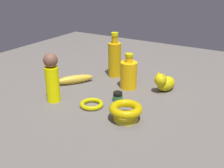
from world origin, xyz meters
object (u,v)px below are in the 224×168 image
object	(u,v)px
bowl	(126,110)
person_figure_adult	(52,77)
banana	(75,79)
bottle_short	(129,74)
nail_polish_jar	(118,97)
bottle_tall	(115,58)
cat_figurine	(165,82)
bangle	(92,104)

from	to	relation	value
bowl	person_figure_adult	size ratio (longest dim) A/B	0.59
banana	person_figure_adult	bearing A→B (deg)	48.33
bottle_short	nail_polish_jar	bearing A→B (deg)	10.73
banana	person_figure_adult	xyz separation A→B (m)	(0.20, 0.04, 0.09)
bottle_tall	bottle_short	world-z (taller)	bottle_tall
banana	person_figure_adult	size ratio (longest dim) A/B	0.91
bowl	bottle_short	size ratio (longest dim) A/B	0.74
cat_figurine	bottle_tall	size ratio (longest dim) A/B	0.59
person_figure_adult	banana	bearing A→B (deg)	-167.38
bottle_tall	bowl	xyz separation A→B (m)	(0.38, 0.27, -0.06)
bottle_tall	banana	xyz separation A→B (m)	(0.19, -0.12, -0.08)
cat_figurine	nail_polish_jar	size ratio (longest dim) A/B	3.20
bangle	person_figure_adult	distance (m)	0.20
bottle_tall	banana	bearing A→B (deg)	-30.90
bangle	bottle_short	distance (m)	0.26
nail_polish_jar	bangle	world-z (taller)	nail_polish_jar
bottle_tall	bottle_short	size ratio (longest dim) A/B	1.38
cat_figurine	bangle	world-z (taller)	cat_figurine
cat_figurine	bottle_short	world-z (taller)	bottle_short
cat_figurine	bottle_tall	distance (m)	0.31
bangle	bottle_short	size ratio (longest dim) A/B	0.58
cat_figurine	person_figure_adult	distance (m)	0.51
cat_figurine	person_figure_adult	xyz separation A→B (m)	(0.34, -0.37, 0.06)
bottle_short	bottle_tall	bearing A→B (deg)	-126.43
bangle	bowl	xyz separation A→B (m)	(0.03, 0.17, 0.03)
bowl	bottle_short	world-z (taller)	bottle_short
bottle_tall	person_figure_adult	bearing A→B (deg)	-10.19
bangle	nail_polish_jar	bearing A→B (deg)	145.04
person_figure_adult	bottle_short	distance (m)	0.36
bangle	bottle_short	bearing A→B (deg)	171.07
person_figure_adult	bottle_tall	bearing A→B (deg)	169.81
cat_figurine	person_figure_adult	world-z (taller)	person_figure_adult
cat_figurine	bangle	xyz separation A→B (m)	(0.30, -0.20, -0.03)
banana	bangle	world-z (taller)	banana
bottle_tall	banana	distance (m)	0.24
nail_polish_jar	bowl	bearing A→B (deg)	40.67
nail_polish_jar	bottle_short	xyz separation A→B (m)	(-0.15, -0.03, 0.05)
bangle	person_figure_adult	bearing A→B (deg)	-76.02
cat_figurine	bottle_short	bearing A→B (deg)	-72.01
bottle_short	bowl	bearing A→B (deg)	26.06
bottle_tall	nail_polish_jar	xyz separation A→B (m)	(0.25, 0.17, -0.08)
bowl	bottle_tall	bearing A→B (deg)	-144.12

